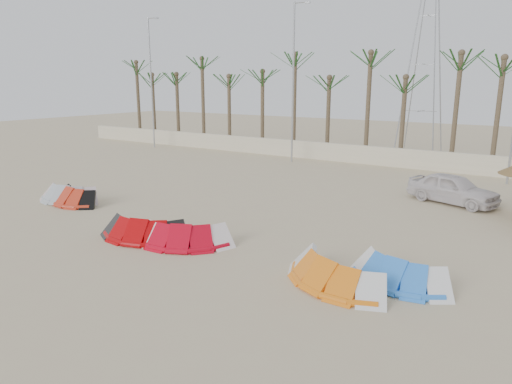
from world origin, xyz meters
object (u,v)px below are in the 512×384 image
Objects in this scene: kite_red_right at (189,232)px; car at (453,189)px; kite_blue at (401,268)px; kite_grey at (73,192)px; kite_red_left at (78,195)px; kite_orange at (338,268)px; kite_red_mid at (149,226)px.

kite_red_right is 0.92× the size of car.
kite_blue is 10.30m from car.
kite_red_left is at bearing -14.08° from kite_grey.
kite_red_right is at bearing 178.40° from kite_orange.
kite_red_left is 15.55m from kite_blue.
kite_blue is 0.77× the size of car.
kite_red_right is at bearing -9.43° from kite_red_left.
kite_grey and kite_orange have the same top height.
kite_red_left is 0.96× the size of kite_blue.
kite_grey is 0.94× the size of kite_red_mid.
kite_grey is at bearing 165.50° from kite_red_mid.
kite_orange is at bearing -6.22° from kite_red_left.
car reaches higher than kite_orange.
kite_grey is 7.40m from kite_red_mid.
kite_grey is at bearing 177.55° from kite_blue.
car is at bearing 58.39° from kite_red_right.
kite_red_mid is at bearing -178.68° from kite_orange.
kite_blue is at bearing -1.97° from kite_red_left.
kite_red_left is (0.62, -0.15, -0.00)m from kite_grey.
car is (1.04, 11.28, 0.30)m from kite_orange.
kite_grey and kite_red_left have the same top height.
kite_grey and kite_red_right have the same top height.
kite_red_left is at bearing 141.23° from car.
kite_red_right is (1.67, 0.33, 0.00)m from kite_red_mid.
kite_red_left is 0.80× the size of kite_red_right.
kite_red_left and kite_red_mid have the same top height.
kite_red_mid is at bearing -14.54° from kite_red_left.
kite_red_left is 6.77m from kite_red_mid.
kite_grey is 0.90× the size of kite_red_right.
kite_red_left is 8.33m from kite_red_right.
kite_red_left and kite_orange have the same top height.
kite_red_left is 0.73× the size of car.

